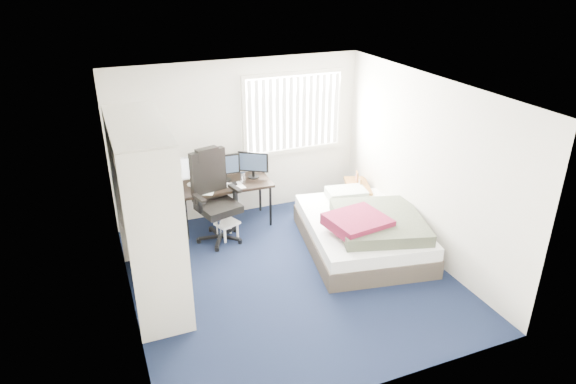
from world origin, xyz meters
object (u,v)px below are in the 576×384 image
(nightstand, at_px, (358,188))
(bed, at_px, (363,230))
(desk, at_px, (224,181))
(office_chair, at_px, (215,206))

(nightstand, xyz_separation_m, bed, (-0.49, -1.07, -0.14))
(desk, bearing_deg, bed, -42.12)
(desk, xyz_separation_m, nightstand, (2.13, -0.41, -0.31))
(office_chair, bearing_deg, nightstand, -0.53)
(desk, height_order, bed, desk)
(office_chair, xyz_separation_m, nightstand, (2.37, -0.02, -0.10))
(office_chair, distance_m, nightstand, 2.38)
(office_chair, relative_size, bed, 0.60)
(bed, bearing_deg, desk, 137.88)
(office_chair, height_order, nightstand, office_chair)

